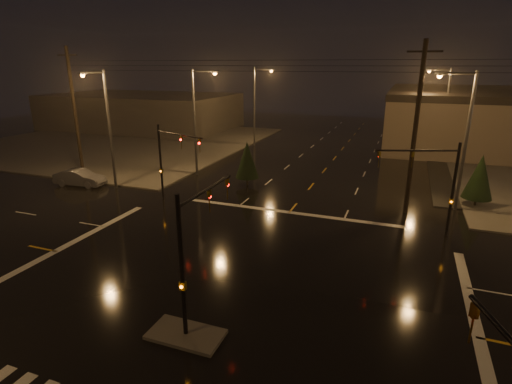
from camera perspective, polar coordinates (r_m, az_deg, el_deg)
ground at (r=20.17m, az=-4.11°, el=-13.32°), size 140.00×140.00×0.00m
sidewalk_nw at (r=59.88m, az=-18.59°, el=6.91°), size 36.00×36.00×0.12m
median_island at (r=17.21m, az=-9.98°, el=-19.40°), size 3.00×1.60×0.15m
stop_bar_far at (r=29.52m, az=4.78°, el=-2.90°), size 16.00×0.50×0.01m
commercial_block at (r=71.93m, az=-15.96°, el=11.05°), size 30.00×18.00×5.60m
signal_mast_median at (r=16.01m, az=-9.00°, el=-7.00°), size 0.25×4.59×6.00m
signal_mast_ne at (r=26.68m, az=24.47°, el=1.81°), size 4.84×1.86×6.00m
signal_mast_nw at (r=31.50m, az=-12.40°, el=5.25°), size 4.84×1.86×6.00m
streetlight_1 at (r=38.68m, az=-8.40°, el=10.77°), size 2.77×0.32×10.00m
streetlight_2 at (r=53.18m, az=0.08°, el=12.82°), size 2.77×0.32×10.00m
streetlight_3 at (r=32.19m, az=27.41°, el=7.59°), size 2.77×0.32×10.00m
streetlight_4 at (r=51.97m, az=25.20°, el=11.06°), size 2.77×0.32×10.00m
streetlight_5 at (r=35.87m, az=-20.60°, el=9.30°), size 0.32×2.77×10.00m
utility_pole_0 at (r=41.94m, az=-24.46°, el=10.38°), size 2.20×0.32×12.00m
utility_pole_1 at (r=29.94m, az=21.80°, el=8.33°), size 2.20×0.32×12.00m
conifer_0 at (r=34.25m, az=29.32°, el=1.92°), size 2.15×2.15×4.06m
conifer_3 at (r=35.50m, az=-1.28°, el=4.63°), size 2.09×2.09×3.97m
car_crossing at (r=38.94m, az=-23.86°, el=1.88°), size 4.70×2.09×1.50m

